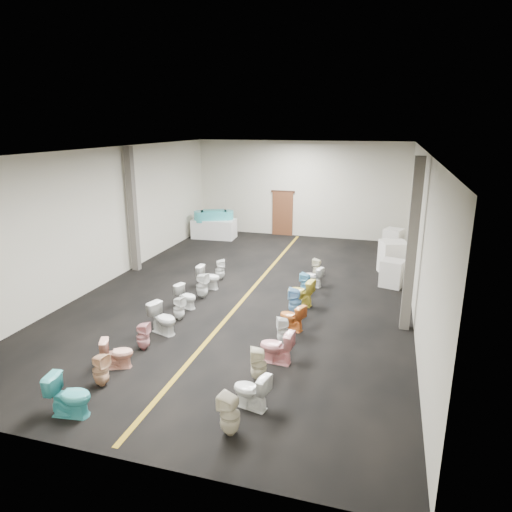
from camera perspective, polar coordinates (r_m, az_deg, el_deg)
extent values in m
plane|color=black|center=(14.89, -0.70, -4.41)|extent=(16.00, 16.00, 0.00)
plane|color=black|center=(13.95, -0.76, 13.16)|extent=(16.00, 16.00, 0.00)
plane|color=beige|center=(21.91, 5.49, 8.29)|extent=(10.00, 0.00, 10.00)
plane|color=beige|center=(7.35, -19.58, -8.81)|extent=(10.00, 0.00, 10.00)
plane|color=beige|center=(16.40, -17.74, 4.93)|extent=(0.00, 16.00, 16.00)
plane|color=beige|center=(13.68, 19.75, 2.61)|extent=(0.00, 16.00, 16.00)
cube|color=#967115|center=(14.89, -0.70, -4.40)|extent=(0.12, 15.60, 0.01)
cube|color=#562D19|center=(22.21, 3.34, 5.31)|extent=(1.00, 0.10, 2.10)
cube|color=#331C11|center=(22.05, 3.39, 8.04)|extent=(1.15, 0.08, 0.10)
cube|color=#59544C|center=(17.09, -15.19, 5.57)|extent=(0.25, 0.25, 4.50)
cube|color=#59544C|center=(12.21, 18.91, 1.13)|extent=(0.25, 0.25, 4.50)
cube|color=silver|center=(21.77, -5.26, 3.42)|extent=(2.07, 1.13, 0.89)
cube|color=teal|center=(21.65, -5.30, 4.98)|extent=(1.36, 1.08, 0.50)
cylinder|color=teal|center=(21.64, -6.89, 4.92)|extent=(0.66, 0.66, 0.50)
cylinder|color=teal|center=(21.67, -3.71, 5.03)|extent=(0.66, 0.66, 0.50)
cube|color=teal|center=(21.61, -5.31, 5.50)|extent=(1.10, 0.82, 0.20)
cube|color=beige|center=(15.87, 16.67, -2.08)|extent=(0.86, 0.86, 0.89)
cube|color=white|center=(17.13, 16.74, -0.21)|extent=(1.10, 1.10, 1.20)
cube|color=silver|center=(18.28, 16.72, 0.36)|extent=(0.87, 0.87, 0.93)
cube|color=silver|center=(20.14, 16.75, 1.89)|extent=(0.90, 0.90, 0.99)
imported|color=#3EABAF|center=(9.46, -22.27, -15.83)|extent=(0.86, 0.56, 0.83)
imported|color=#DBA981|center=(10.20, -18.84, -13.33)|extent=(0.39, 0.38, 0.72)
imported|color=#F4AD95|center=(10.78, -16.95, -11.53)|extent=(0.79, 0.64, 0.70)
imported|color=#D49196|center=(11.41, -13.94, -9.71)|extent=(0.35, 0.34, 0.69)
imported|color=silver|center=(12.12, -11.52, -7.68)|extent=(0.89, 0.67, 0.80)
imported|color=white|center=(12.84, -9.61, -6.46)|extent=(0.38, 0.37, 0.68)
imported|color=white|center=(13.64, -8.71, -5.03)|extent=(0.76, 0.57, 0.69)
imported|color=white|center=(14.30, -6.76, -3.70)|extent=(0.42, 0.41, 0.80)
imported|color=white|center=(15.09, -5.93, -2.65)|extent=(0.77, 0.46, 0.77)
imported|color=white|center=(15.91, -4.53, -1.71)|extent=(0.44, 0.43, 0.72)
imported|color=beige|center=(8.37, -3.28, -19.20)|extent=(0.42, 0.42, 0.79)
imported|color=white|center=(9.02, -0.62, -16.45)|extent=(0.80, 0.56, 0.74)
imported|color=beige|center=(9.85, 0.33, -13.39)|extent=(0.43, 0.43, 0.76)
imported|color=#FBA6A9|center=(10.51, 2.58, -11.26)|extent=(0.81, 0.50, 0.79)
imported|color=white|center=(11.34, 3.45, -9.34)|extent=(0.42, 0.42, 0.71)
imported|color=orange|center=(12.13, 4.51, -7.59)|extent=(0.80, 0.63, 0.72)
imported|color=#74ABD7|center=(12.97, 4.90, -5.75)|extent=(0.39, 0.39, 0.81)
imported|color=#E3CE49|center=(13.69, 5.57, -4.53)|extent=(0.87, 0.58, 0.83)
imported|color=#68BBE1|center=(14.54, 6.22, -3.50)|extent=(0.39, 0.39, 0.72)
imported|color=white|center=(15.33, 7.11, -2.55)|extent=(0.75, 0.56, 0.68)
imported|color=#EBE4C4|center=(16.23, 7.67, -1.51)|extent=(0.35, 0.34, 0.68)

